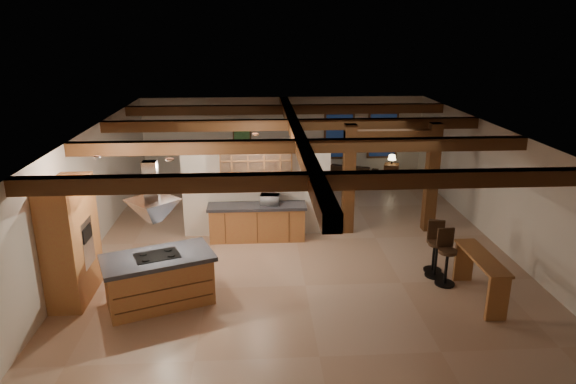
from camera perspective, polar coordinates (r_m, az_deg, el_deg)
name	(u,v)px	position (r m, az deg, el deg)	size (l,w,h in m)	color
ground	(296,240)	(13.28, 0.93, -5.32)	(12.00, 12.00, 0.00)	tan
room_walls	(297,173)	(12.69, 0.97, 2.09)	(12.00, 12.00, 12.00)	beige
ceiling_beams	(297,134)	(12.47, 0.99, 6.43)	(10.00, 12.00, 0.28)	#422410
timber_posts	(391,167)	(13.59, 11.38, 2.73)	(2.50, 0.30, 2.90)	#422410
partition_wall	(257,194)	(13.33, -3.50, -0.22)	(3.80, 0.18, 2.20)	beige
pantry_cabinet	(71,241)	(11.03, -22.94, -5.03)	(0.67, 1.60, 2.40)	olive
back_counter	(257,222)	(13.17, -3.44, -3.33)	(2.50, 0.66, 0.94)	olive
upper_display_cabinet	(256,168)	(12.94, -3.56, 2.68)	(1.80, 0.36, 0.95)	olive
range_hood	(154,219)	(9.97, -14.66, -2.92)	(1.10, 1.10, 1.40)	silver
back_windows	(361,135)	(18.87, 8.10, 6.24)	(2.70, 0.07, 1.70)	#422410
framed_art	(242,131)	(18.47, -5.16, 6.72)	(0.65, 0.05, 0.85)	#422410
recessed_cans	(180,149)	(10.63, -11.95, 4.68)	(3.16, 2.46, 0.03)	silver
kitchen_island	(159,279)	(10.47, -14.12, -9.39)	(2.35, 1.79, 1.04)	olive
dining_table	(267,192)	(15.97, -2.29, 0.01)	(1.97, 1.10, 0.69)	#411A10
sofa	(351,172)	(18.67, 7.04, 2.27)	(1.85, 0.72, 0.54)	black
microwave	(270,200)	(12.97, -2.02, -0.85)	(0.47, 0.32, 0.26)	silver
bar_counter	(481,270)	(10.96, 20.61, -8.14)	(0.45, 1.78, 0.93)	olive
side_table	(391,173)	(18.61, 11.38, 2.13)	(0.50, 0.50, 0.62)	#422410
table_lamp	(392,158)	(18.47, 11.49, 3.78)	(0.28, 0.28, 0.34)	black
bar_stool_a	(446,257)	(11.36, 17.18, -6.92)	(0.42, 0.42, 1.21)	black
bar_stool_b	(436,249)	(11.67, 16.14, -6.10)	(0.43, 0.43, 1.23)	black
bar_stool_c	(435,246)	(11.92, 15.98, -5.77)	(0.44, 0.45, 1.16)	black
dining_chairs	(267,183)	(15.89, -2.31, 0.95)	(2.47, 2.47, 1.22)	#422410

